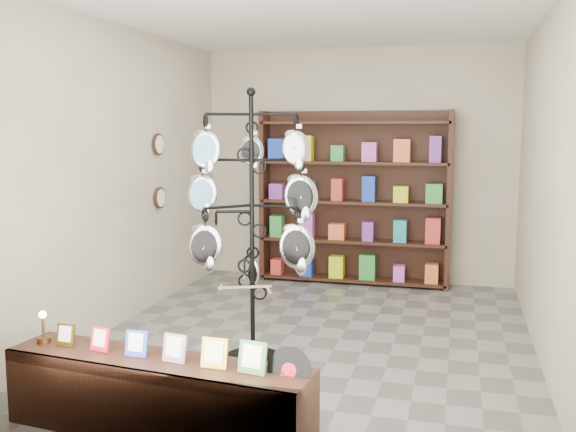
{
  "coord_description": "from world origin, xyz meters",
  "views": [
    {
      "loc": [
        1.28,
        -5.77,
        1.96
      ],
      "look_at": [
        0.01,
        -1.0,
        1.3
      ],
      "focal_mm": 40.0,
      "sensor_mm": 36.0,
      "label": 1
    }
  ],
  "objects": [
    {
      "name": "front_shelf",
      "position": [
        -0.55,
        -2.19,
        0.26
      ],
      "size": [
        2.11,
        0.64,
        0.73
      ],
      "rotation": [
        0.0,
        0.0,
        -0.11
      ],
      "color": "black",
      "rests_on": "ground"
    },
    {
      "name": "back_shelving",
      "position": [
        0.0,
        2.3,
        1.03
      ],
      "size": [
        2.42,
        0.36,
        2.2
      ],
      "color": "black",
      "rests_on": "ground"
    },
    {
      "name": "room_envelope",
      "position": [
        0.0,
        0.0,
        1.85
      ],
      "size": [
        5.0,
        5.0,
        5.0
      ],
      "color": "#C2B49C",
      "rests_on": "ground"
    },
    {
      "name": "ground",
      "position": [
        0.0,
        0.0,
        0.0
      ],
      "size": [
        5.0,
        5.0,
        0.0
      ],
      "primitive_type": "plane",
      "color": "slate",
      "rests_on": "ground"
    },
    {
      "name": "wall_clocks",
      "position": [
        -1.97,
        0.8,
        1.5
      ],
      "size": [
        0.03,
        0.24,
        0.84
      ],
      "color": "black",
      "rests_on": "ground"
    },
    {
      "name": "display_tree",
      "position": [
        -0.38,
        -0.72,
        1.33
      ],
      "size": [
        1.21,
        1.2,
        2.31
      ],
      "rotation": [
        0.0,
        0.0,
        0.3
      ],
      "color": "black",
      "rests_on": "ground"
    }
  ]
}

